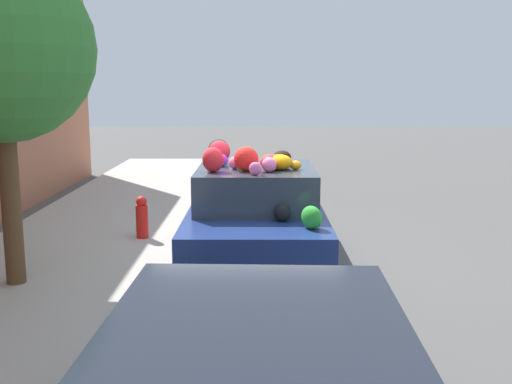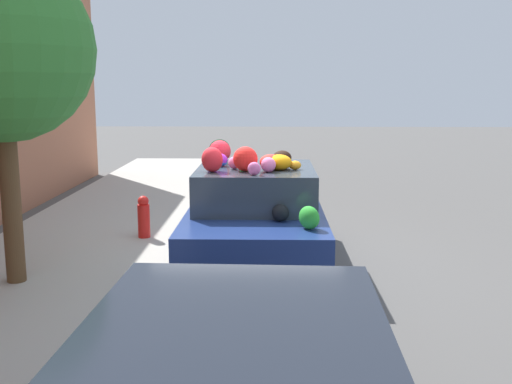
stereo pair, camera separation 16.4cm
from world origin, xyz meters
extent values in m
plane|color=#565451|center=(0.00, 0.00, 0.00)|extent=(60.00, 60.00, 0.00)
cube|color=#B2ADA3|center=(0.00, 2.70, 0.06)|extent=(24.00, 3.20, 0.12)
cylinder|color=brown|center=(-1.12, 2.97, 1.19)|extent=(0.24, 0.24, 2.13)
sphere|color=#388433|center=(-1.12, 2.97, 3.05)|extent=(2.27, 2.27, 2.27)
cylinder|color=red|center=(1.17, 1.79, 0.40)|extent=(0.20, 0.20, 0.55)
sphere|color=red|center=(1.17, 1.79, 0.73)|extent=(0.18, 0.18, 0.18)
cube|color=navy|center=(0.00, -0.09, 0.63)|extent=(4.15, 1.85, 0.61)
cube|color=#333D47|center=(-0.17, -0.09, 1.21)|extent=(1.87, 1.62, 0.54)
cylinder|color=black|center=(1.29, 0.75, 0.33)|extent=(0.66, 0.18, 0.66)
cylinder|color=black|center=(1.29, -0.94, 0.33)|extent=(0.66, 0.18, 0.66)
cylinder|color=black|center=(-1.29, 0.76, 0.33)|extent=(0.66, 0.18, 0.66)
cylinder|color=black|center=(-1.29, -0.94, 0.33)|extent=(0.66, 0.18, 0.66)
sphere|color=black|center=(0.59, 0.47, 1.64)|extent=(0.43, 0.43, 0.33)
ellipsoid|color=pink|center=(1.20, 0.01, 1.01)|extent=(0.24, 0.23, 0.13)
ellipsoid|color=orange|center=(0.85, 0.05, 1.10)|extent=(0.30, 0.32, 0.33)
sphere|color=green|center=(1.05, 0.50, 1.02)|extent=(0.17, 0.17, 0.17)
ellipsoid|color=blue|center=(-0.06, 0.41, 1.54)|extent=(0.28, 0.28, 0.12)
ellipsoid|color=red|center=(-0.36, -0.31, 1.58)|extent=(0.40, 0.41, 0.21)
sphere|color=red|center=(0.39, 0.45, 1.64)|extent=(0.37, 0.37, 0.33)
ellipsoid|color=red|center=(-0.62, 0.47, 1.65)|extent=(0.31, 0.31, 0.33)
ellipsoid|color=purple|center=(-0.07, 0.45, 1.58)|extent=(0.22, 0.30, 0.19)
ellipsoid|color=green|center=(-1.56, -0.76, 1.08)|extent=(0.37, 0.34, 0.27)
ellipsoid|color=orange|center=(1.80, -0.69, 1.09)|extent=(0.31, 0.25, 0.30)
ellipsoid|color=black|center=(0.16, -0.47, 1.58)|extent=(0.30, 0.30, 0.20)
sphere|color=red|center=(-0.54, 0.04, 1.65)|extent=(0.41, 0.41, 0.33)
sphere|color=silver|center=(1.24, -0.54, 1.07)|extent=(0.36, 0.36, 0.26)
ellipsoid|color=red|center=(1.80, -0.33, 1.00)|extent=(0.27, 0.28, 0.13)
ellipsoid|color=pink|center=(-0.90, -0.09, 1.57)|extent=(0.14, 0.18, 0.17)
sphere|color=black|center=(-1.17, -0.43, 1.05)|extent=(0.29, 0.29, 0.22)
ellipsoid|color=orange|center=(-0.40, -0.42, 1.59)|extent=(0.48, 0.48, 0.21)
sphere|color=black|center=(0.35, 0.11, 1.56)|extent=(0.16, 0.16, 0.15)
sphere|color=purple|center=(1.27, -0.39, 1.04)|extent=(0.24, 0.24, 0.20)
sphere|color=green|center=(0.08, 0.03, 1.60)|extent=(0.34, 0.34, 0.25)
ellipsoid|color=orange|center=(-0.37, -0.63, 1.54)|extent=(0.17, 0.19, 0.12)
sphere|color=yellow|center=(0.90, -0.48, 1.07)|extent=(0.35, 0.35, 0.27)
sphere|color=pink|center=(-0.33, 0.20, 1.57)|extent=(0.24, 0.24, 0.17)
sphere|color=pink|center=(-0.62, -0.27, 1.58)|extent=(0.25, 0.25, 0.20)
cube|color=#1E232D|center=(-5.47, -0.12, 1.15)|extent=(1.84, 1.62, 0.55)
cylinder|color=black|center=(-4.05, 0.65, 0.32)|extent=(0.64, 0.20, 0.64)
cylinder|color=black|center=(-4.10, -0.98, 0.32)|extent=(0.64, 0.20, 0.64)
camera|label=1|loc=(-8.46, -0.13, 2.61)|focal=42.00mm
camera|label=2|loc=(-8.45, -0.29, 2.61)|focal=42.00mm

